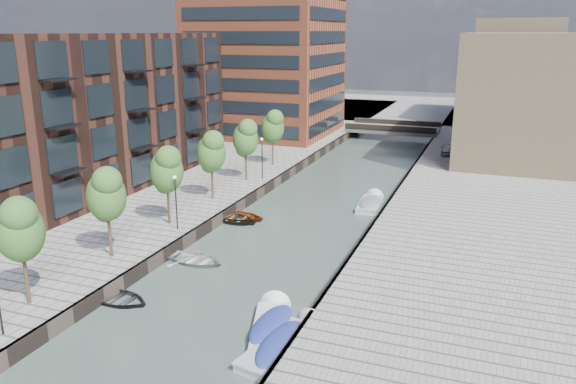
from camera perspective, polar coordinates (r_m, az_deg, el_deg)
The scene contains 27 objects.
water at distance 54.02m, azimuth 4.43°, elevation -0.33°, with size 300.00×300.00×0.00m, color #38473F.
quay_left at distance 72.31m, azimuth -24.13°, elevation 2.91°, with size 60.00×140.00×1.00m, color gray.
quay_right at distance 51.98m, azimuth 21.62°, elevation -1.52°, with size 20.00×140.00×1.00m, color gray.
quay_wall_left at distance 55.81m, azimuth -1.58°, elevation 0.78°, with size 0.25×140.00×1.00m, color #332823.
quay_wall_right at distance 52.60m, azimuth 10.83°, elevation -0.46°, with size 0.25×140.00×1.00m, color #332823.
far_closure at distance 111.74m, azimuth 13.22°, elevation 8.05°, with size 80.00×40.00×1.00m, color gray.
apartment_block at distance 53.06m, azimuth -20.08°, elevation 7.30°, with size 8.00×38.00×14.00m, color black.
tower at distance 81.13m, azimuth -2.16°, elevation 16.59°, with size 18.00×18.00×30.00m, color #97452B.
tan_block_near at distance 72.22m, azimuth 22.16°, elevation 9.16°, with size 12.00×25.00×14.00m, color tan.
tan_block_far at distance 98.05m, azimuth 22.02°, elevation 11.27°, with size 12.00×20.00×16.00m, color tan.
bridge at distance 84.22m, azimuth 10.63°, elevation 6.33°, with size 13.00×6.00×1.30m.
tree_1 at distance 32.42m, azimuth -25.63°, elevation -3.29°, with size 2.50×2.50×5.95m.
tree_2 at distance 37.31m, azimuth -18.01°, elevation -0.09°, with size 2.50×2.50×5.95m.
tree_3 at distance 42.79m, azimuth -12.25°, elevation 2.34°, with size 2.50×2.50×5.95m.
tree_4 at distance 48.66m, azimuth -7.82°, elevation 4.19°, with size 2.50×2.50×5.95m.
tree_5 at distance 54.80m, azimuth -4.35°, elevation 5.61°, with size 2.50×2.50×5.95m.
tree_6 at distance 61.12m, azimuth -1.58°, elevation 6.73°, with size 2.50×2.50×5.95m.
lamp_1 at distance 41.75m, azimuth -11.33°, elevation -0.50°, with size 0.24×0.24×4.12m.
lamp_2 at distance 55.52m, azimuth -2.66°, elevation 3.89°, with size 0.24×0.24×4.12m.
sloop_1 at distance 34.72m, azimuth -16.86°, elevation -10.60°, with size 2.91×4.07×0.84m, color black.
sloop_2 at distance 47.15m, azimuth -5.27°, elevation -2.81°, with size 3.50×4.90×1.01m, color #7E340D.
sloop_3 at distance 38.98m, azimuth -9.40°, elevation -7.09°, with size 3.03×4.24×0.88m, color #B2B1B0.
sloop_4 at distance 46.71m, azimuth -5.55°, elevation -2.99°, with size 3.22×4.51×0.93m, color black.
motorboat_0 at distance 28.85m, azimuth -0.21°, elevation -15.13°, with size 3.03×5.92×1.88m.
motorboat_3 at distance 30.61m, azimuth -1.63°, elevation -13.19°, with size 3.33×5.61×1.77m.
motorboat_4 at distance 51.22m, azimuth 8.39°, elevation -1.12°, with size 2.16×5.41×1.77m.
car at distance 69.83m, azimuth 15.93°, elevation 4.24°, with size 1.52×3.79×1.29m, color #929397.
Camera 1 is at (14.30, -9.84, 15.14)m, focal length 35.00 mm.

